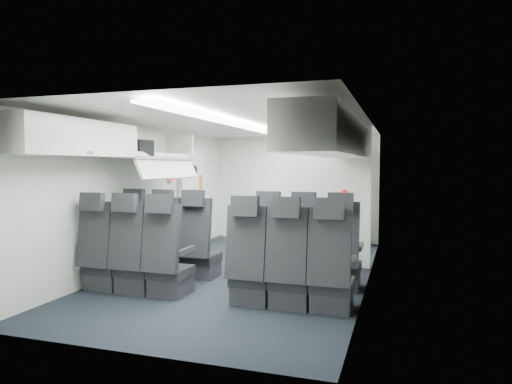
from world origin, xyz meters
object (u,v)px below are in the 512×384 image
Objects in this scene: galley_unit at (339,196)px; seat_row_mid at (208,266)px; seat_row_front at (235,252)px; carry_on_bag at (135,149)px; flight_attendant at (294,207)px; boarding_door at (192,197)px.

seat_row_mid is at bearing -102.88° from galley_unit.
seat_row_front is 7.98× the size of carry_on_bag.
galley_unit is (0.95, 3.25, 0.55)m from seat_row_front.
flight_attendant is 3.98× the size of carry_on_bag.
galley_unit is 4.55× the size of carry_on_bag.
seat_row_mid is at bearing -61.23° from boarding_door.
boarding_door is 1.12× the size of flight_attendant.
seat_row_mid is 7.98× the size of carry_on_bag.
galley_unit reaches higher than seat_row_mid.
seat_row_mid is 2.00× the size of flight_attendant.
seat_row_front is at bearing -106.28° from galley_unit.
flight_attendant is at bearing -118.64° from galley_unit.
boarding_door is 2.39m from carry_on_bag.
carry_on_bag reaches higher than seat_row_front.
seat_row_mid is 4.30m from galley_unit.
carry_on_bag is (0.23, -2.23, 0.82)m from boarding_door.
galley_unit is 1.14× the size of flight_attendant.
boarding_door is at bearing 118.77° from seat_row_mid.
galley_unit reaches higher than flight_attendant.
galley_unit is at bearing 73.72° from seat_row_front.
seat_row_front and seat_row_mid have the same top height.
seat_row_mid is at bearing -17.43° from carry_on_bag.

